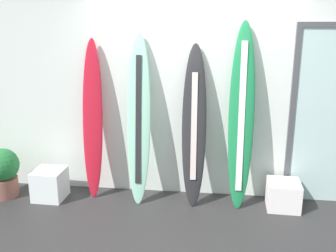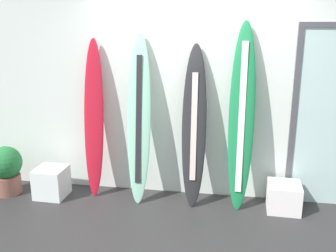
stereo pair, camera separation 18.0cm
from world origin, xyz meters
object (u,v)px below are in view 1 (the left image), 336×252
at_px(display_block_center, 283,195).
at_px(surfboard_charcoal, 194,127).
at_px(surfboard_crimson, 93,120).
at_px(potted_plant, 3,171).
at_px(display_block_left, 50,184).
at_px(surfboard_emerald, 241,117).
at_px(surfboard_seafoam, 139,120).

bearing_deg(display_block_center, surfboard_charcoal, 177.25).
distance_m(surfboard_crimson, potted_plant, 1.33).
bearing_deg(display_block_left, surfboard_emerald, 3.79).
relative_size(surfboard_emerald, display_block_center, 5.58).
bearing_deg(surfboard_seafoam, display_block_left, -172.51).
bearing_deg(display_block_left, surfboard_crimson, 19.85).
height_order(surfboard_charcoal, display_block_left, surfboard_charcoal).
bearing_deg(surfboard_charcoal, potted_plant, -176.25).
distance_m(surfboard_crimson, surfboard_emerald, 1.80).
bearing_deg(surfboard_charcoal, surfboard_crimson, 177.97).
bearing_deg(surfboard_emerald, potted_plant, -176.84).
height_order(surfboard_emerald, potted_plant, surfboard_emerald).
bearing_deg(surfboard_seafoam, surfboard_charcoal, 0.15).
xyz_separation_m(surfboard_crimson, display_block_center, (2.34, -0.10, -0.82)).
relative_size(surfboard_charcoal, display_block_left, 5.07).
relative_size(surfboard_emerald, display_block_left, 5.75).
bearing_deg(surfboard_seafoam, surfboard_crimson, 175.50).
height_order(surfboard_emerald, display_block_left, surfboard_emerald).
height_order(surfboard_charcoal, potted_plant, surfboard_charcoal).
distance_m(surfboard_emerald, display_block_center, 1.07).
xyz_separation_m(surfboard_crimson, potted_plant, (-1.14, -0.20, -0.65)).
distance_m(display_block_center, potted_plant, 3.48).
relative_size(surfboard_charcoal, potted_plant, 3.05).
xyz_separation_m(surfboard_charcoal, potted_plant, (-2.40, -0.16, -0.61)).
bearing_deg(surfboard_emerald, surfboard_seafoam, -179.67).
distance_m(surfboard_charcoal, potted_plant, 2.48).
bearing_deg(surfboard_seafoam, surfboard_emerald, 0.33).
distance_m(surfboard_crimson, surfboard_charcoal, 1.25).
height_order(display_block_left, potted_plant, potted_plant).
relative_size(surfboard_seafoam, potted_plant, 3.24).
bearing_deg(display_block_left, surfboard_charcoal, 4.78).
height_order(surfboard_crimson, surfboard_charcoal, surfboard_crimson).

